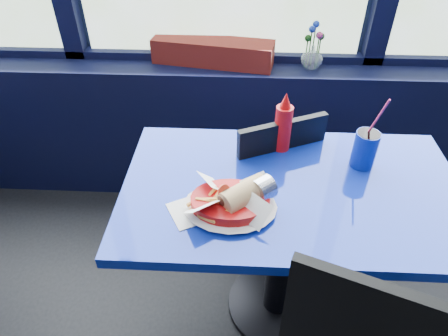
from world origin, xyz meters
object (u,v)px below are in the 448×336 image
chair_near_back (285,179)px  ketchup_bottle (283,125)px  planter_box (213,52)px  food_basket (232,201)px  soda_cup (365,149)px  flower_vase (312,54)px  near_table (287,222)px

chair_near_back → ketchup_bottle: ketchup_bottle is taller
planter_box → food_basket: bearing=-72.7°
food_basket → soda_cup: bearing=13.2°
chair_near_back → flower_vase: 0.67m
planter_box → soda_cup: soda_cup is taller
near_table → soda_cup: size_ratio=4.05×
near_table → soda_cup: soda_cup is taller
ketchup_bottle → chair_near_back: bearing=64.5°
food_basket → ketchup_bottle: size_ratio=1.30×
ketchup_bottle → near_table: bearing=-83.0°
chair_near_back → ketchup_bottle: bearing=40.5°
flower_vase → soda_cup: 0.74m
chair_near_back → planter_box: bearing=-81.3°
food_basket → soda_cup: soda_cup is taller
flower_vase → chair_near_back: bearing=-104.4°
near_table → soda_cup: 0.39m
near_table → ketchup_bottle: (-0.03, 0.23, 0.29)m
planter_box → chair_near_back: bearing=-47.5°
chair_near_back → food_basket: size_ratio=2.74×
chair_near_back → flower_vase: (0.14, 0.54, 0.37)m
planter_box → ketchup_bottle: bearing=-54.8°
near_table → planter_box: size_ratio=1.94×
planter_box → food_basket: (0.13, -1.02, -0.08)m
chair_near_back → near_table: bearing=62.6°
planter_box → ketchup_bottle: ketchup_bottle is taller
near_table → flower_vase: bearing=79.7°
ketchup_bottle → soda_cup: bearing=-17.0°
ketchup_bottle → soda_cup: soda_cup is taller
planter_box → soda_cup: size_ratio=2.09×
near_table → ketchup_bottle: size_ratio=4.91×
planter_box → soda_cup: 0.97m
chair_near_back → flower_vase: size_ratio=3.75×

